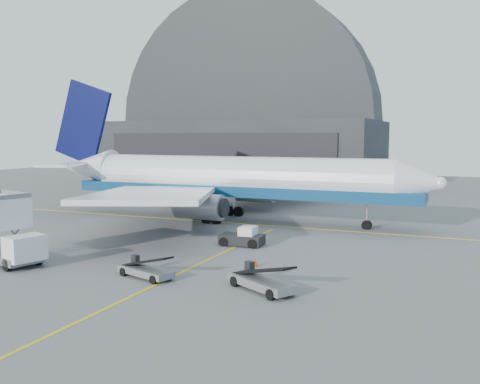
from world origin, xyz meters
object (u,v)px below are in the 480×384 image
at_px(catering_truck, 4,230).
at_px(pushback_tug, 243,238).
at_px(airliner, 223,179).
at_px(belt_loader_b, 261,281).
at_px(belt_loader_a, 146,270).

relative_size(catering_truck, pushback_tug, 1.98).
xyz_separation_m(airliner, pushback_tug, (7.51, -12.05, -3.94)).
height_order(pushback_tug, belt_loader_b, belt_loader_b).
bearing_deg(belt_loader_a, belt_loader_b, 18.72).
height_order(airliner, pushback_tug, airliner).
distance_m(belt_loader_a, belt_loader_b, 8.09).
bearing_deg(belt_loader_a, catering_truck, -160.64).
bearing_deg(airliner, belt_loader_b, -60.18).
xyz_separation_m(catering_truck, belt_loader_a, (11.89, 0.50, -1.93)).
bearing_deg(belt_loader_b, airliner, 149.68).
distance_m(airliner, belt_loader_a, 25.20).
bearing_deg(belt_loader_a, airliner, 120.06).
relative_size(belt_loader_a, belt_loader_b, 0.92).
bearing_deg(catering_truck, airliner, 92.10).
distance_m(catering_truck, belt_loader_a, 12.06).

